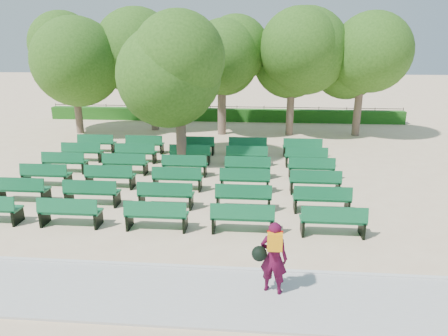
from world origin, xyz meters
name	(u,v)px	position (x,y,z in m)	size (l,w,h in m)	color
ground	(194,185)	(0.00, 0.00, 0.00)	(120.00, 120.00, 0.00)	beige
paving	(145,293)	(0.00, -7.40, 0.03)	(30.00, 2.20, 0.06)	#B7B6B2
curb	(157,266)	(0.00, -6.25, 0.05)	(30.00, 0.12, 0.10)	silver
hedge	(223,115)	(0.00, 14.00, 0.45)	(26.00, 0.70, 0.90)	#1E5A17
fence	(224,120)	(0.00, 14.40, 0.00)	(26.00, 0.10, 1.02)	black
tree_line	(218,133)	(0.00, 10.00, 0.00)	(21.80, 6.80, 7.04)	#2F5C18
bench_array	(182,179)	(-0.59, 0.40, 0.10)	(1.95, 0.63, 1.23)	#105C33
tree_among	(179,74)	(-1.03, 2.88, 4.24)	(4.53, 4.53, 6.30)	brown
person	(273,257)	(2.92, -7.12, 0.97)	(0.87, 0.60, 1.76)	#450925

